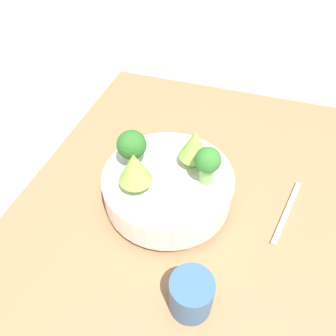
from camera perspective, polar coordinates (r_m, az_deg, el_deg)
name	(u,v)px	position (r m, az deg, el deg)	size (l,w,h in m)	color
ground_plane	(176,224)	(0.72, 1.39, -9.70)	(6.00, 6.00, 0.00)	silver
table	(176,217)	(0.70, 1.43, -8.57)	(0.97, 0.67, 0.05)	olive
bowl	(168,186)	(0.66, 0.00, -3.22)	(0.26, 0.26, 0.08)	silver
romanesco_piece_near	(194,145)	(0.63, 4.61, 3.98)	(0.06, 0.06, 0.08)	#6BA34C
broccoli_floret_front	(208,163)	(0.60, 6.91, 0.92)	(0.05, 0.05, 0.08)	#7AB256
broccoli_floret_back	(132,146)	(0.64, -6.33, 3.82)	(0.06, 0.06, 0.08)	#7AB256
romanesco_piece_far	(135,168)	(0.58, -5.84, 0.03)	(0.06, 0.06, 0.08)	#7AB256
cup	(191,295)	(0.55, 4.04, -21.14)	(0.07, 0.07, 0.08)	#33567F
fork	(287,212)	(0.72, 19.97, -7.15)	(0.18, 0.05, 0.01)	#B2B2B7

